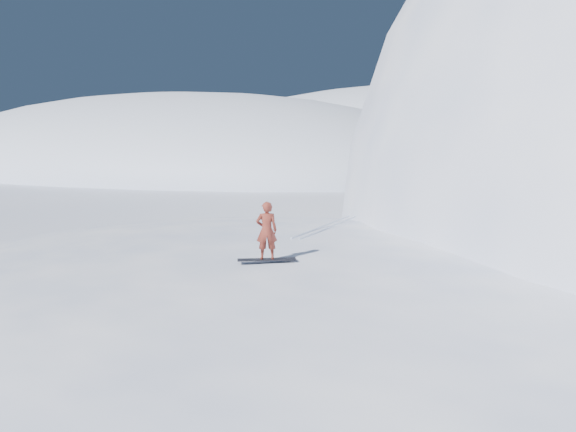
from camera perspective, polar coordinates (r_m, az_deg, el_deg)
name	(u,v)px	position (r m, az deg, el deg)	size (l,w,h in m)	color
ground	(249,331)	(17.07, -3.99, -11.60)	(400.00, 400.00, 0.00)	white
near_ridge	(330,312)	(18.85, 4.29, -9.72)	(36.00, 28.00, 4.80)	white
far_ridge_a	(163,170)	(108.25, -12.54, 4.57)	(120.00, 70.00, 28.00)	white
far_ridge_c	(419,165)	(132.45, 13.14, 5.10)	(140.00, 90.00, 36.00)	white
wind_bumps	(276,310)	(18.98, -1.20, -9.57)	(16.00, 14.40, 1.00)	white
snowboard	(267,259)	(15.35, -2.17, -4.43)	(1.60, 0.30, 0.03)	black
snowboarder	(267,230)	(15.20, -2.19, -1.48)	(0.57, 0.38, 1.58)	maroon
vapor_plume	(110,175)	(96.07, -17.66, 4.01)	(10.97, 8.78, 7.68)	white
board_tracks	(327,226)	(21.30, 4.00, -0.99)	(1.51, 5.90, 0.04)	silver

